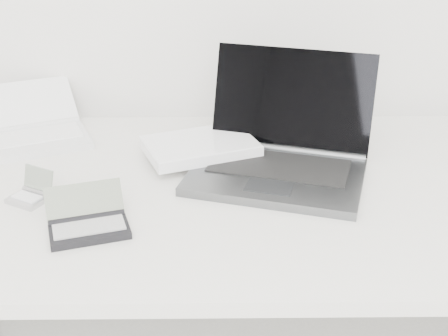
{
  "coord_description": "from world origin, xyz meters",
  "views": [
    {
      "loc": [
        -0.04,
        0.37,
        1.35
      ],
      "look_at": [
        -0.03,
        1.51,
        0.79
      ],
      "focal_mm": 50.0,
      "sensor_mm": 36.0,
      "label": 1
    }
  ],
  "objects_px": {
    "desk": "(238,204)",
    "laptop_large": "(258,152)",
    "palmtop_charcoal": "(88,223)",
    "netbook_open_white": "(35,130)"
  },
  "relations": [
    {
      "from": "desk",
      "to": "laptop_large",
      "type": "xyz_separation_m",
      "value": [
        0.05,
        0.08,
        0.09
      ]
    },
    {
      "from": "desk",
      "to": "palmtop_charcoal",
      "type": "xyz_separation_m",
      "value": [
        -0.29,
        -0.18,
        0.06
      ]
    },
    {
      "from": "netbook_open_white",
      "to": "laptop_large",
      "type": "bearing_deg",
      "value": -40.79
    },
    {
      "from": "desk",
      "to": "netbook_open_white",
      "type": "xyz_separation_m",
      "value": [
        -0.5,
        0.26,
        0.07
      ]
    },
    {
      "from": "palmtop_charcoal",
      "to": "desk",
      "type": "bearing_deg",
      "value": 15.44
    },
    {
      "from": "netbook_open_white",
      "to": "palmtop_charcoal",
      "type": "relative_size",
      "value": 2.09
    },
    {
      "from": "laptop_large",
      "to": "palmtop_charcoal",
      "type": "distance_m",
      "value": 0.43
    },
    {
      "from": "laptop_large",
      "to": "palmtop_charcoal",
      "type": "xyz_separation_m",
      "value": [
        -0.33,
        -0.27,
        -0.02
      ]
    },
    {
      "from": "desk",
      "to": "laptop_large",
      "type": "height_order",
      "value": "laptop_large"
    },
    {
      "from": "desk",
      "to": "palmtop_charcoal",
      "type": "distance_m",
      "value": 0.34
    }
  ]
}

